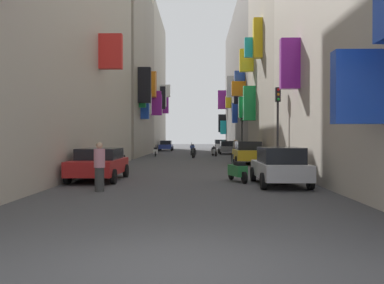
# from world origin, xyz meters

# --- Properties ---
(ground_plane) EXTENTS (140.00, 140.00, 0.00)m
(ground_plane) POSITION_xyz_m (0.00, 30.00, 0.00)
(ground_plane) COLOR #424244
(building_left_mid_b) EXTENTS (7.15, 5.96, 16.50)m
(building_left_mid_b) POSITION_xyz_m (-7.98, 30.29, 8.24)
(building_left_mid_b) COLOR #9E9384
(building_left_mid_b) RESTS_ON ground
(building_left_mid_c) EXTENTS (7.20, 9.59, 17.77)m
(building_left_mid_c) POSITION_xyz_m (-7.98, 38.06, 8.87)
(building_left_mid_c) COLOR #9E9384
(building_left_mid_c) RESTS_ON ground
(building_left_far) EXTENTS (7.26, 17.14, 19.32)m
(building_left_far) POSITION_xyz_m (-7.99, 51.43, 9.66)
(building_left_far) COLOR #BCB29E
(building_left_far) RESTS_ON ground
(building_right_mid_a) EXTENTS (7.21, 12.24, 21.69)m
(building_right_mid_a) POSITION_xyz_m (7.99, 24.49, 10.83)
(building_right_mid_a) COLOR #9E9384
(building_right_mid_a) RESTS_ON ground
(building_right_mid_b) EXTENTS (7.34, 16.93, 17.97)m
(building_right_mid_b) POSITION_xyz_m (7.99, 39.07, 8.98)
(building_right_mid_b) COLOR slate
(building_right_mid_b) RESTS_ON ground
(building_right_mid_c) EXTENTS (7.40, 12.46, 17.85)m
(building_right_mid_c) POSITION_xyz_m (7.98, 53.79, 8.91)
(building_right_mid_c) COLOR slate
(building_right_mid_c) RESTS_ON ground
(parked_car_silver) EXTENTS (1.85, 3.94, 1.47)m
(parked_car_silver) POSITION_xyz_m (3.54, 9.66, 0.77)
(parked_car_silver) COLOR #B7B7BC
(parked_car_silver) RESTS_ON ground
(parked_car_red) EXTENTS (2.02, 4.04, 1.38)m
(parked_car_red) POSITION_xyz_m (-3.89, 11.32, 0.73)
(parked_car_red) COLOR #B21E1E
(parked_car_red) RESTS_ON ground
(parked_car_yellow) EXTENTS (1.98, 4.23, 1.57)m
(parked_car_yellow) POSITION_xyz_m (3.85, 21.93, 0.81)
(parked_car_yellow) COLOR gold
(parked_car_yellow) RESTS_ON ground
(parked_car_blue) EXTENTS (1.85, 3.91, 1.41)m
(parked_car_blue) POSITION_xyz_m (-3.96, 47.96, 0.74)
(parked_car_blue) COLOR navy
(parked_car_blue) RESTS_ON ground
(parked_car_white) EXTENTS (2.00, 4.28, 1.51)m
(parked_car_white) POSITION_xyz_m (3.64, 51.21, 0.78)
(parked_car_white) COLOR white
(parked_car_white) RESTS_ON ground
(parked_car_grey) EXTENTS (1.88, 4.06, 1.45)m
(parked_car_grey) POSITION_xyz_m (3.64, 38.01, 0.76)
(parked_car_grey) COLOR slate
(parked_car_grey) RESTS_ON ground
(scooter_white) EXTENTS (0.53, 1.86, 1.13)m
(scooter_white) POSITION_xyz_m (-3.77, 32.85, 0.46)
(scooter_white) COLOR silver
(scooter_white) RESTS_ON ground
(scooter_blue) EXTENTS (0.66, 1.94, 1.13)m
(scooter_blue) POSITION_xyz_m (-0.41, 50.60, 0.46)
(scooter_blue) COLOR #2D4CAD
(scooter_blue) RESTS_ON ground
(scooter_silver) EXTENTS (0.63, 1.76, 1.13)m
(scooter_silver) POSITION_xyz_m (2.01, 33.33, 0.46)
(scooter_silver) COLOR #ADADB2
(scooter_silver) RESTS_ON ground
(scooter_orange) EXTENTS (0.75, 1.88, 1.13)m
(scooter_orange) POSITION_xyz_m (-3.88, 16.47, 0.46)
(scooter_orange) COLOR orange
(scooter_orange) RESTS_ON ground
(scooter_black) EXTENTS (0.52, 1.96, 1.13)m
(scooter_black) POSITION_xyz_m (-0.01, 30.06, 0.46)
(scooter_black) COLOR black
(scooter_black) RESTS_ON ground
(scooter_green) EXTENTS (0.75, 1.94, 1.13)m
(scooter_green) POSITION_xyz_m (2.04, 10.89, 0.46)
(scooter_green) COLOR #287F3D
(scooter_green) RESTS_ON ground
(pedestrian_crossing) EXTENTS (0.53, 0.53, 1.63)m
(pedestrian_crossing) POSITION_xyz_m (4.08, 33.72, 0.81)
(pedestrian_crossing) COLOR black
(pedestrian_crossing) RESTS_ON ground
(pedestrian_near_left) EXTENTS (0.45, 0.45, 1.63)m
(pedestrian_near_left) POSITION_xyz_m (3.87, 29.65, 0.81)
(pedestrian_near_left) COLOR #252525
(pedestrian_near_left) RESTS_ON ground
(pedestrian_near_right) EXTENTS (0.54, 0.54, 1.69)m
(pedestrian_near_right) POSITION_xyz_m (-3.01, 7.85, 0.84)
(pedestrian_near_right) COLOR #393939
(pedestrian_near_right) RESTS_ON ground
(traffic_light_near_corner) EXTENTS (0.26, 0.34, 4.13)m
(traffic_light_near_corner) POSITION_xyz_m (4.57, 31.87, 2.82)
(traffic_light_near_corner) COLOR #2D2D2D
(traffic_light_near_corner) RESTS_ON ground
(traffic_light_far_corner) EXTENTS (0.26, 0.34, 4.47)m
(traffic_light_far_corner) POSITION_xyz_m (4.57, 15.11, 3.03)
(traffic_light_far_corner) COLOR #2D2D2D
(traffic_light_far_corner) RESTS_ON ground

